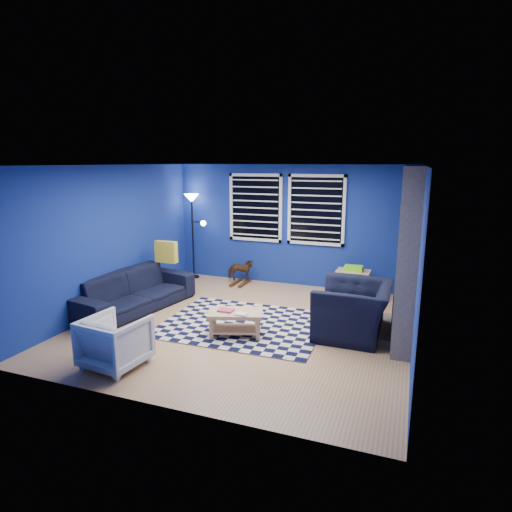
{
  "coord_description": "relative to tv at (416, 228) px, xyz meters",
  "views": [
    {
      "loc": [
        2.4,
        -5.99,
        2.55
      ],
      "look_at": [
        0.06,
        0.3,
        1.07
      ],
      "focal_mm": 30.0,
      "sensor_mm": 36.0,
      "label": 1
    }
  ],
  "objects": [
    {
      "name": "floor",
      "position": [
        -2.45,
        -2.0,
        -1.4
      ],
      "size": [
        5.0,
        5.0,
        0.0
      ],
      "primitive_type": "plane",
      "color": "tan",
      "rests_on": "ground"
    },
    {
      "name": "ceiling",
      "position": [
        -2.45,
        -2.0,
        1.1
      ],
      "size": [
        5.0,
        5.0,
        0.0
      ],
      "primitive_type": "plane",
      "rotation": [
        3.14,
        0.0,
        0.0
      ],
      "color": "white",
      "rests_on": "wall_back"
    },
    {
      "name": "wall_back",
      "position": [
        -2.45,
        0.5,
        -0.15
      ],
      "size": [
        5.0,
        0.0,
        5.0
      ],
      "primitive_type": "plane",
      "rotation": [
        1.57,
        0.0,
        0.0
      ],
      "color": "navy",
      "rests_on": "floor"
    },
    {
      "name": "wall_left",
      "position": [
        -4.95,
        -2.0,
        -0.15
      ],
      "size": [
        0.0,
        5.0,
        5.0
      ],
      "primitive_type": "plane",
      "rotation": [
        1.57,
        0.0,
        1.57
      ],
      "color": "navy",
      "rests_on": "floor"
    },
    {
      "name": "wall_right",
      "position": [
        0.05,
        -2.0,
        -0.15
      ],
      "size": [
        0.0,
        5.0,
        5.0
      ],
      "primitive_type": "plane",
      "rotation": [
        1.57,
        0.0,
        -1.57
      ],
      "color": "navy",
      "rests_on": "floor"
    },
    {
      "name": "fireplace",
      "position": [
        -0.09,
        -1.5,
        -0.2
      ],
      "size": [
        0.65,
        2.0,
        2.5
      ],
      "color": "gray",
      "rests_on": "floor"
    },
    {
      "name": "window_left",
      "position": [
        -3.2,
        0.46,
        0.2
      ],
      "size": [
        1.17,
        0.06,
        1.42
      ],
      "color": "black",
      "rests_on": "wall_back"
    },
    {
      "name": "window_right",
      "position": [
        -1.9,
        0.46,
        0.2
      ],
      "size": [
        1.17,
        0.06,
        1.42
      ],
      "color": "black",
      "rests_on": "wall_back"
    },
    {
      "name": "tv",
      "position": [
        0.0,
        0.0,
        0.0
      ],
      "size": [
        0.07,
        1.0,
        0.58
      ],
      "color": "black",
      "rests_on": "wall_right"
    },
    {
      "name": "rug",
      "position": [
        -2.48,
        -2.02,
        -1.39
      ],
      "size": [
        2.52,
        2.03,
        0.02
      ],
      "primitive_type": "cube",
      "rotation": [
        0.0,
        0.0,
        0.01
      ],
      "color": "black",
      "rests_on": "floor"
    },
    {
      "name": "sofa",
      "position": [
        -4.55,
        -2.04,
        -1.06
      ],
      "size": [
        2.44,
        1.29,
        0.68
      ],
      "primitive_type": "imported",
      "rotation": [
        0.0,
        0.0,
        1.4
      ],
      "color": "black",
      "rests_on": "floor"
    },
    {
      "name": "armchair_big",
      "position": [
        -0.78,
        -1.82,
        -1.01
      ],
      "size": [
        1.22,
        1.07,
        0.79
      ],
      "primitive_type": "imported",
      "rotation": [
        0.0,
        0.0,
        -1.58
      ],
      "color": "black",
      "rests_on": "floor"
    },
    {
      "name": "armchair_bent",
      "position": [
        -3.46,
        -3.9,
        -1.07
      ],
      "size": [
        0.78,
        0.8,
        0.66
      ],
      "primitive_type": "imported",
      "rotation": [
        0.0,
        0.0,
        3.04
      ],
      "color": "gray",
      "rests_on": "floor"
    },
    {
      "name": "rocking_horse",
      "position": [
        -3.41,
        0.12,
        -1.1
      ],
      "size": [
        0.39,
        0.6,
        0.47
      ],
      "primitive_type": "imported",
      "rotation": [
        0.0,
        0.0,
        1.84
      ],
      "color": "#452616",
      "rests_on": "floor"
    },
    {
      "name": "coffee_table",
      "position": [
        -2.42,
        -2.48,
        -1.12
      ],
      "size": [
        0.91,
        0.69,
        0.41
      ],
      "rotation": [
        0.0,
        0.0,
        0.32
      ],
      "color": "tan",
      "rests_on": "rug"
    },
    {
      "name": "cabinet",
      "position": [
        -1.05,
        0.05,
        -1.13
      ],
      "size": [
        0.63,
        0.43,
        0.61
      ],
      "rotation": [
        0.0,
        0.0,
        -0.02
      ],
      "color": "tan",
      "rests_on": "floor"
    },
    {
      "name": "floor_lamp",
      "position": [
        -4.57,
        0.25,
        0.13
      ],
      "size": [
        0.51,
        0.31,
        1.87
      ],
      "color": "black",
      "rests_on": "floor"
    },
    {
      "name": "throw_pillow",
      "position": [
        -4.4,
        -1.16,
        -0.52
      ],
      "size": [
        0.43,
        0.13,
        0.41
      ],
      "primitive_type": "cube",
      "rotation": [
        0.0,
        0.0,
        0.01
      ],
      "color": "gold",
      "rests_on": "sofa"
    }
  ]
}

